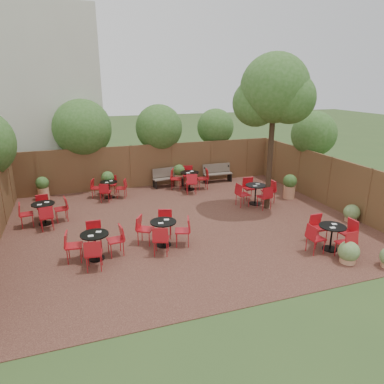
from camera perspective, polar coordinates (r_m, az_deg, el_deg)
name	(u,v)px	position (r m, az deg, el deg)	size (l,w,h in m)	color
ground	(185,224)	(12.49, -1.06, -5.23)	(80.00, 80.00, 0.00)	#354F23
courtyard_paving	(185,224)	(12.48, -1.06, -5.19)	(12.00, 10.00, 0.02)	#3D2019
fence_back	(153,165)	(16.78, -6.37, 4.29)	(12.00, 0.08, 2.00)	brown
fence_right	(329,182)	(15.01, 21.27, 1.56)	(0.08, 10.00, 2.00)	brown
neighbour_building	(46,98)	(18.99, -22.60, 13.81)	(5.00, 4.00, 8.00)	beige
overhang_foliage	(87,141)	(13.62, -16.55, 7.89)	(15.63, 10.84, 2.69)	#2E551B
courtyard_tree	(274,94)	(13.42, 13.17, 15.22)	(2.67, 2.57, 5.80)	black
park_bench_left	(168,177)	(16.70, -3.95, 2.43)	(1.48, 0.62, 0.89)	brown
park_bench_right	(217,173)	(17.50, 4.10, 3.14)	(1.43, 0.46, 0.88)	brown
bistro_tables	(174,207)	(12.77, -2.89, -2.42)	(9.74, 8.75, 0.95)	black
planters	(160,182)	(15.60, -5.17, 1.64)	(10.46, 3.99, 1.04)	tan
low_shrubs	(360,238)	(11.89, 25.52, -6.68)	(2.86, 3.51, 0.62)	tan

